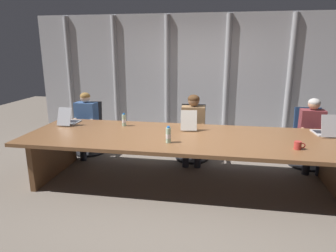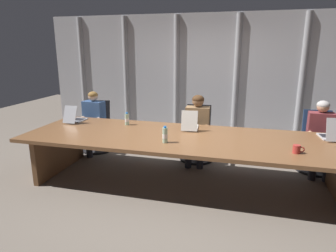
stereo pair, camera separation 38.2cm
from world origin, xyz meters
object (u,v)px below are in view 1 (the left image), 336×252
at_px(water_bottle_secondary, 124,120).
at_px(laptop_left_mid, 189,125).
at_px(person_left_end, 84,120).
at_px(office_chair_center, 308,144).
at_px(office_chair_left_mid, 193,139).
at_px(water_bottle_primary, 168,135).
at_px(coffee_mug_near, 298,145).
at_px(laptop_left_end, 69,120).
at_px(person_left_mid, 193,124).
at_px(office_chair_left_end, 90,134).
at_px(person_center, 312,130).
at_px(laptop_center, 324,131).

bearing_deg(water_bottle_secondary, laptop_left_mid, 1.02).
bearing_deg(person_left_end, office_chair_center, 96.62).
bearing_deg(office_chair_left_mid, person_left_end, -86.82).
relative_size(office_chair_center, water_bottle_primary, 4.30).
height_order(person_left_end, coffee_mug_near, person_left_end).
relative_size(laptop_left_end, water_bottle_secondary, 2.07).
bearing_deg(laptop_left_end, person_left_mid, -73.93).
bearing_deg(laptop_left_end, office_chair_left_end, 0.02).
bearing_deg(person_center, person_left_mid, -87.86).
height_order(person_left_end, person_left_mid, person_left_mid).
xyz_separation_m(laptop_left_end, person_left_mid, (2.00, 0.55, -0.11)).
relative_size(office_chair_left_end, coffee_mug_near, 7.03).
distance_m(water_bottle_primary, water_bottle_secondary, 1.12).
relative_size(laptop_left_end, office_chair_left_mid, 0.45).
bearing_deg(coffee_mug_near, office_chair_left_mid, 135.08).
bearing_deg(person_left_mid, office_chair_left_mid, -177.83).
bearing_deg(office_chair_left_mid, person_left_mid, 3.35).
bearing_deg(person_left_end, office_chair_left_mid, 98.91).
xyz_separation_m(office_chair_left_end, office_chair_center, (3.94, 0.00, 0.00)).
relative_size(laptop_left_mid, office_chair_center, 0.46).
xyz_separation_m(laptop_center, office_chair_left_mid, (-1.95, 0.69, -0.43)).
height_order(person_left_mid, person_center, person_left_mid).
distance_m(laptop_left_end, water_bottle_secondary, 0.94).
relative_size(laptop_left_mid, person_center, 0.38).
height_order(office_chair_left_end, person_center, person_center).
distance_m(office_chair_left_end, person_left_mid, 2.02).
bearing_deg(person_left_mid, person_center, 87.18).
relative_size(office_chair_left_mid, water_bottle_secondary, 4.61).
bearing_deg(water_bottle_secondary, person_left_mid, 26.61).
xyz_separation_m(office_chair_left_mid, coffee_mug_near, (1.42, -1.42, 0.42)).
relative_size(office_chair_left_end, person_left_mid, 0.81).
distance_m(office_chair_left_mid, person_center, 1.99).
height_order(laptop_left_mid, water_bottle_primary, laptop_left_mid).
bearing_deg(office_chair_center, laptop_left_end, -80.75).
relative_size(office_chair_left_end, office_chair_left_mid, 0.99).
bearing_deg(water_bottle_primary, office_chair_center, 33.39).
relative_size(laptop_center, coffee_mug_near, 3.21).
xyz_separation_m(laptop_center, water_bottle_secondary, (-3.00, 0.00, 0.03)).
bearing_deg(person_left_mid, office_chair_left_end, -97.06).
relative_size(office_chair_center, water_bottle_secondary, 4.64).
distance_m(office_chair_center, water_bottle_secondary, 3.12).
relative_size(laptop_left_end, office_chair_center, 0.45).
xyz_separation_m(office_chair_left_mid, person_left_mid, (0.01, -0.16, 0.32)).
distance_m(office_chair_left_end, water_bottle_secondary, 1.25).
height_order(water_bottle_primary, coffee_mug_near, water_bottle_primary).
bearing_deg(office_chair_left_end, water_bottle_secondary, 44.30).
height_order(person_left_end, water_bottle_primary, person_left_end).
bearing_deg(coffee_mug_near, person_left_end, 159.79).
xyz_separation_m(office_chair_left_end, person_left_mid, (1.99, -0.15, 0.32)).
bearing_deg(person_left_end, water_bottle_secondary, 64.93).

